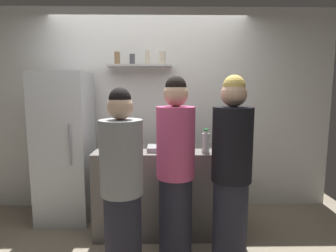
{
  "coord_description": "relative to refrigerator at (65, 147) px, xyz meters",
  "views": [
    {
      "loc": [
        0.19,
        -2.34,
        1.57
      ],
      "look_at": [
        0.24,
        0.55,
        1.18
      ],
      "focal_mm": 28.94,
      "sensor_mm": 36.0,
      "label": 1
    }
  ],
  "objects": [
    {
      "name": "counter",
      "position": [
        1.23,
        -0.3,
        -0.42
      ],
      "size": [
        1.56,
        0.6,
        0.93
      ],
      "primitive_type": "cube",
      "color": "#66605B",
      "rests_on": "ground"
    },
    {
      "name": "person_pink_top",
      "position": [
        1.29,
        -0.86,
        -0.05
      ],
      "size": [
        0.34,
        0.34,
        1.69
      ],
      "rotation": [
        0.0,
        0.0,
        0.83
      ],
      "color": "#262633",
      "rests_on": "ground"
    },
    {
      "name": "wine_bottle_amber_glass",
      "position": [
        1.78,
        -0.14,
        0.15
      ],
      "size": [
        0.07,
        0.07,
        0.29
      ],
      "color": "#472814",
      "rests_on": "counter"
    },
    {
      "name": "person_blonde",
      "position": [
        1.76,
        -0.96,
        -0.05
      ],
      "size": [
        0.34,
        0.34,
        1.69
      ],
      "rotation": [
        0.0,
        0.0,
        5.45
      ],
      "color": "#262633",
      "rests_on": "ground"
    },
    {
      "name": "baking_pan",
      "position": [
        1.18,
        -0.4,
        0.07
      ],
      "size": [
        0.34,
        0.24,
        0.05
      ],
      "primitive_type": "cube",
      "color": "gray",
      "rests_on": "counter"
    },
    {
      "name": "wine_bottle_green_glass",
      "position": [
        1.44,
        -0.46,
        0.16
      ],
      "size": [
        0.07,
        0.07,
        0.3
      ],
      "color": "#19471E",
      "rests_on": "counter"
    },
    {
      "name": "person_grey_hoodie",
      "position": [
        0.85,
        -1.12,
        -0.11
      ],
      "size": [
        0.34,
        0.34,
        1.59
      ],
      "rotation": [
        0.0,
        0.0,
        2.13
      ],
      "color": "#262633",
      "rests_on": "ground"
    },
    {
      "name": "refrigerator",
      "position": [
        0.0,
        0.0,
        0.0
      ],
      "size": [
        0.6,
        0.6,
        1.77
      ],
      "color": "silver",
      "rests_on": "ground"
    },
    {
      "name": "utensil_holder",
      "position": [
        0.85,
        -0.49,
        0.1
      ],
      "size": [
        0.11,
        0.11,
        0.22
      ],
      "color": "#B2B2B7",
      "rests_on": "counter"
    },
    {
      "name": "water_bottle_plastic",
      "position": [
        1.61,
        -0.48,
        0.15
      ],
      "size": [
        0.08,
        0.08,
        0.24
      ],
      "color": "silver",
      "rests_on": "counter"
    },
    {
      "name": "back_wall_assembly",
      "position": [
        0.99,
        0.4,
        0.42
      ],
      "size": [
        4.8,
        0.32,
        2.6
      ],
      "color": "white",
      "rests_on": "ground"
    }
  ]
}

